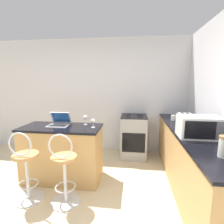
{
  "coord_description": "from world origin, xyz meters",
  "views": [
    {
      "loc": [
        0.91,
        -1.76,
        1.63
      ],
      "look_at": [
        0.46,
        1.78,
        1.01
      ],
      "focal_mm": 28.0,
      "sensor_mm": 36.0,
      "label": 1
    }
  ],
  "objects": [
    {
      "name": "stove_range",
      "position": [
        0.92,
        1.94,
        0.46
      ],
      "size": [
        0.54,
        0.59,
        0.92
      ],
      "color": "#9EA3A8",
      "rests_on": "ground_plane"
    },
    {
      "name": "wall_back",
      "position": [
        0.0,
        2.28,
        1.3
      ],
      "size": [
        12.0,
        0.06,
        2.6
      ],
      "color": "silver",
      "rests_on": "ground_plane"
    },
    {
      "name": "microwave",
      "position": [
        1.76,
        0.57,
        1.05
      ],
      "size": [
        0.52,
        0.35,
        0.28
      ],
      "color": "white",
      "rests_on": "counter_right"
    },
    {
      "name": "bar_stool_far",
      "position": [
        0.01,
        0.28,
        0.47
      ],
      "size": [
        0.4,
        0.4,
        1.0
      ],
      "color": "silver",
      "rests_on": "ground_plane"
    },
    {
      "name": "toaster",
      "position": [
        1.78,
        1.25,
        1.01
      ],
      "size": [
        0.22,
        0.28,
        0.19
      ],
      "color": "silver",
      "rests_on": "counter_right"
    },
    {
      "name": "mug_red",
      "position": [
        1.89,
        0.99,
        0.96
      ],
      "size": [
        0.1,
        0.08,
        0.09
      ],
      "color": "red",
      "rests_on": "counter_right"
    },
    {
      "name": "bar_stool_near",
      "position": [
        -0.53,
        0.28,
        0.47
      ],
      "size": [
        0.4,
        0.4,
        1.0
      ],
      "color": "silver",
      "rests_on": "ground_plane"
    },
    {
      "name": "wine_glass_tall",
      "position": [
        0.27,
        0.88,
        1.01
      ],
      "size": [
        0.07,
        0.07,
        0.14
      ],
      "color": "silver",
      "rests_on": "breakfast_bar"
    },
    {
      "name": "breakfast_bar",
      "position": [
        -0.26,
        0.87,
        0.46
      ],
      "size": [
        1.29,
        0.62,
        0.91
      ],
      "color": "tan",
      "rests_on": "ground_plane"
    },
    {
      "name": "wine_glass_short",
      "position": [
        0.1,
        1.05,
        1.04
      ],
      "size": [
        0.08,
        0.08,
        0.16
      ],
      "color": "silver",
      "rests_on": "breakfast_bar"
    },
    {
      "name": "counter_right",
      "position": [
        1.8,
        0.88,
        0.46
      ],
      "size": [
        0.61,
        2.78,
        0.91
      ],
      "color": "tan",
      "rests_on": "ground_plane"
    },
    {
      "name": "mug_white",
      "position": [
        1.65,
        1.57,
        0.97
      ],
      "size": [
        0.1,
        0.08,
        0.1
      ],
      "color": "white",
      "rests_on": "counter_right"
    },
    {
      "name": "laptop",
      "position": [
        -0.32,
        0.95,
        0.97
      ],
      "size": [
        0.34,
        0.3,
        0.22
      ],
      "color": "#B7BABF",
      "rests_on": "breakfast_bar"
    },
    {
      "name": "ground_plane",
      "position": [
        0.0,
        0.0,
        0.0
      ],
      "size": [
        20.0,
        20.0,
        0.0
      ],
      "primitive_type": "plane",
      "color": "beige"
    }
  ]
}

